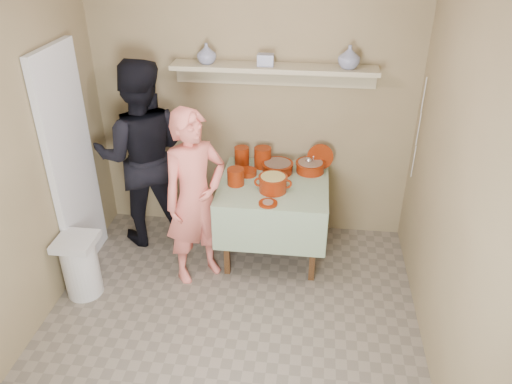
# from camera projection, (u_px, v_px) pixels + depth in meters

# --- Properties ---
(ground) EXTENTS (3.50, 3.50, 0.00)m
(ground) POSITION_uv_depth(u_px,v_px,m) (224.00, 348.00, 3.78)
(ground) COLOR #73685B
(ground) RESTS_ON ground
(tile_panel) EXTENTS (0.06, 0.70, 2.00)m
(tile_panel) POSITION_uv_depth(u_px,v_px,m) (72.00, 164.00, 4.26)
(tile_panel) COLOR silver
(tile_panel) RESTS_ON ground
(plate_stack_a) EXTENTS (0.14, 0.14, 0.19)m
(plate_stack_a) POSITION_uv_depth(u_px,v_px,m) (242.00, 156.00, 4.73)
(plate_stack_a) COLOR #681B09
(plate_stack_a) RESTS_ON serving_table
(plate_stack_b) EXTENTS (0.16, 0.16, 0.20)m
(plate_stack_b) POSITION_uv_depth(u_px,v_px,m) (263.00, 157.00, 4.70)
(plate_stack_b) COLOR #681B09
(plate_stack_b) RESTS_ON serving_table
(bowl_stack) EXTENTS (0.15, 0.15, 0.15)m
(bowl_stack) POSITION_uv_depth(u_px,v_px,m) (236.00, 177.00, 4.41)
(bowl_stack) COLOR #681B09
(bowl_stack) RESTS_ON serving_table
(empty_bowl) EXTENTS (0.17, 0.17, 0.05)m
(empty_bowl) POSITION_uv_depth(u_px,v_px,m) (248.00, 172.00, 4.59)
(empty_bowl) COLOR #681B09
(empty_bowl) RESTS_ON serving_table
(propped_lid) EXTENTS (0.26, 0.11, 0.25)m
(propped_lid) POSITION_uv_depth(u_px,v_px,m) (320.00, 157.00, 4.65)
(propped_lid) COLOR #681B09
(propped_lid) RESTS_ON serving_table
(vase_right) EXTENTS (0.19, 0.19, 0.19)m
(vase_right) POSITION_uv_depth(u_px,v_px,m) (349.00, 57.00, 4.18)
(vase_right) COLOR navy
(vase_right) RESTS_ON wall_shelf
(vase_left) EXTENTS (0.24, 0.24, 0.18)m
(vase_left) POSITION_uv_depth(u_px,v_px,m) (207.00, 54.00, 4.32)
(vase_left) COLOR navy
(vase_left) RESTS_ON wall_shelf
(ceramic_box) EXTENTS (0.14, 0.10, 0.10)m
(ceramic_box) POSITION_uv_depth(u_px,v_px,m) (266.00, 60.00, 4.28)
(ceramic_box) COLOR navy
(ceramic_box) RESTS_ON wall_shelf
(person_cook) EXTENTS (0.68, 0.66, 1.57)m
(person_cook) POSITION_uv_depth(u_px,v_px,m) (195.00, 198.00, 4.18)
(person_cook) COLOR #E06C61
(person_cook) RESTS_ON ground
(person_helper) EXTENTS (1.01, 0.87, 1.81)m
(person_helper) POSITION_uv_depth(u_px,v_px,m) (142.00, 155.00, 4.64)
(person_helper) COLOR black
(person_helper) RESTS_ON ground
(room_shell) EXTENTS (3.04, 3.54, 2.62)m
(room_shell) POSITION_uv_depth(u_px,v_px,m) (216.00, 156.00, 2.98)
(room_shell) COLOR #8E7C57
(room_shell) RESTS_ON ground
(serving_table) EXTENTS (0.97, 0.97, 0.76)m
(serving_table) POSITION_uv_depth(u_px,v_px,m) (274.00, 194.00, 4.54)
(serving_table) COLOR #4C2D16
(serving_table) RESTS_ON ground
(cazuela_meat_a) EXTENTS (0.30, 0.30, 0.10)m
(cazuela_meat_a) POSITION_uv_depth(u_px,v_px,m) (277.00, 167.00, 4.62)
(cazuela_meat_a) COLOR #661303
(cazuela_meat_a) RESTS_ON serving_table
(cazuela_meat_b) EXTENTS (0.28, 0.28, 0.10)m
(cazuela_meat_b) POSITION_uv_depth(u_px,v_px,m) (310.00, 166.00, 4.63)
(cazuela_meat_b) COLOR #661303
(cazuela_meat_b) RESTS_ON serving_table
(ladle) EXTENTS (0.08, 0.26, 0.19)m
(ladle) POSITION_uv_depth(u_px,v_px,m) (309.00, 160.00, 4.61)
(ladle) COLOR silver
(ladle) RESTS_ON cazuela_meat_b
(cazuela_rice) EXTENTS (0.33, 0.25, 0.14)m
(cazuela_rice) POSITION_uv_depth(u_px,v_px,m) (273.00, 182.00, 4.30)
(cazuela_rice) COLOR #661303
(cazuela_rice) RESTS_ON serving_table
(front_plate) EXTENTS (0.16, 0.16, 0.03)m
(front_plate) POSITION_uv_depth(u_px,v_px,m) (268.00, 203.00, 4.14)
(front_plate) COLOR #681B09
(front_plate) RESTS_ON serving_table
(wall_shelf) EXTENTS (1.80, 0.25, 0.21)m
(wall_shelf) POSITION_uv_depth(u_px,v_px,m) (274.00, 70.00, 4.36)
(wall_shelf) COLOR tan
(wall_shelf) RESTS_ON room_shell
(trash_bin) EXTENTS (0.32, 0.32, 0.56)m
(trash_bin) POSITION_uv_depth(u_px,v_px,m) (81.00, 266.00, 4.19)
(trash_bin) COLOR silver
(trash_bin) RESTS_ON ground
(electrical_cord) EXTENTS (0.01, 0.05, 0.90)m
(electrical_cord) POSITION_uv_depth(u_px,v_px,m) (419.00, 129.00, 4.28)
(electrical_cord) COLOR silver
(electrical_cord) RESTS_ON wall_shelf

